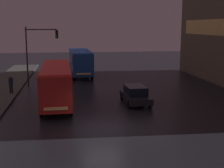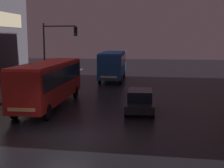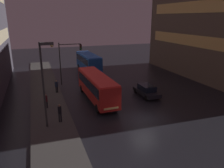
# 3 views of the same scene
# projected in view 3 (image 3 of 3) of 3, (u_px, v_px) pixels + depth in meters

# --- Properties ---
(ground_plane) EXTENTS (120.00, 120.00, 0.00)m
(ground_plane) POSITION_uv_depth(u_px,v_px,m) (145.00, 119.00, 22.32)
(ground_plane) COLOR black
(sidewalk_left) EXTENTS (4.00, 48.00, 0.15)m
(sidewalk_left) POSITION_uv_depth(u_px,v_px,m) (47.00, 97.00, 28.40)
(sidewalk_left) COLOR #3D3A38
(sidewalk_left) RESTS_ON ground
(building_right_block) EXTENTS (10.07, 27.30, 19.08)m
(building_right_block) POSITION_uv_depth(u_px,v_px,m) (219.00, 20.00, 36.06)
(building_right_block) COLOR brown
(building_right_block) RESTS_ON ground
(bus_near) EXTENTS (2.54, 10.26, 3.26)m
(bus_near) POSITION_uv_depth(u_px,v_px,m) (97.00, 85.00, 26.87)
(bus_near) COLOR #AD1E19
(bus_near) RESTS_ON ground
(bus_far) EXTENTS (2.86, 9.34, 3.37)m
(bus_far) POSITION_uv_depth(u_px,v_px,m) (88.00, 61.00, 41.25)
(bus_far) COLOR #194793
(bus_far) RESTS_ON ground
(car_taxi) EXTENTS (2.03, 4.38, 1.51)m
(car_taxi) POSITION_uv_depth(u_px,v_px,m) (147.00, 90.00, 28.74)
(car_taxi) COLOR black
(car_taxi) RESTS_ON ground
(pedestrian_near) EXTENTS (0.50, 0.50, 1.68)m
(pedestrian_near) POSITION_uv_depth(u_px,v_px,m) (46.00, 100.00, 24.46)
(pedestrian_near) COLOR black
(pedestrian_near) RESTS_ON sidewalk_left
(pedestrian_mid) EXTENTS (0.36, 0.36, 1.84)m
(pedestrian_mid) POSITION_uv_depth(u_px,v_px,m) (60.00, 112.00, 21.16)
(pedestrian_mid) COLOR black
(pedestrian_mid) RESTS_ON sidewalk_left
(pedestrian_far) EXTENTS (0.47, 0.47, 1.74)m
(pedestrian_far) POSITION_uv_depth(u_px,v_px,m) (56.00, 85.00, 29.55)
(pedestrian_far) COLOR black
(pedestrian_far) RESTS_ON sidewalk_left
(traffic_light_main) EXTENTS (3.46, 0.35, 6.44)m
(traffic_light_main) POSITION_uv_depth(u_px,v_px,m) (68.00, 56.00, 32.97)
(traffic_light_main) COLOR #2D2D2D
(traffic_light_main) RESTS_ON ground
(street_lamp_sidewalk) EXTENTS (1.25, 0.36, 7.85)m
(street_lamp_sidewalk) POSITION_uv_depth(u_px,v_px,m) (45.00, 73.00, 19.15)
(street_lamp_sidewalk) COLOR #2D2D2D
(street_lamp_sidewalk) RESTS_ON sidewalk_left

